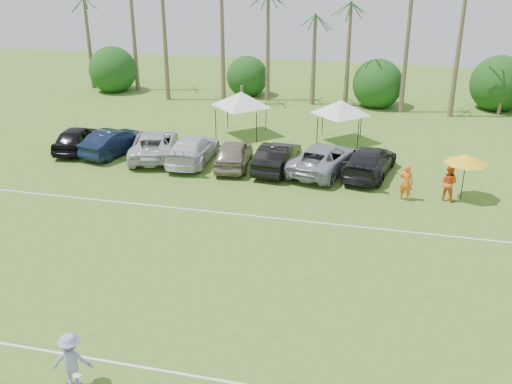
# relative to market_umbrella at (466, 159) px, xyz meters

# --- Properties ---
(field_lines) EXTENTS (80.00, 12.10, 0.01)m
(field_lines) POSITION_rel_market_umbrella_xyz_m (-11.45, -10.88, -2.28)
(field_lines) COLOR white
(field_lines) RESTS_ON ground
(palm_tree_0) EXTENTS (2.40, 2.40, 8.90)m
(palm_tree_0) POSITION_rel_market_umbrella_xyz_m (-33.45, 19.12, 5.20)
(palm_tree_0) COLOR brown
(palm_tree_0) RESTS_ON ground
(palm_tree_1) EXTENTS (2.40, 2.40, 9.90)m
(palm_tree_1) POSITION_rel_market_umbrella_xyz_m (-28.45, 19.12, 6.07)
(palm_tree_1) COLOR brown
(palm_tree_1) RESTS_ON ground
(palm_tree_4) EXTENTS (2.40, 2.40, 8.90)m
(palm_tree_4) POSITION_rel_market_umbrella_xyz_m (-15.45, 19.12, 5.20)
(palm_tree_4) COLOR brown
(palm_tree_4) RESTS_ON ground
(palm_tree_5) EXTENTS (2.40, 2.40, 9.90)m
(palm_tree_5) POSITION_rel_market_umbrella_xyz_m (-11.45, 19.12, 6.07)
(palm_tree_5) COLOR brown
(palm_tree_5) RESTS_ON ground
(palm_tree_8) EXTENTS (2.40, 2.40, 8.90)m
(palm_tree_8) POSITION_rel_market_umbrella_xyz_m (1.55, 19.12, 5.20)
(palm_tree_8) COLOR brown
(palm_tree_8) RESTS_ON ground
(bush_tree_0) EXTENTS (4.00, 4.00, 4.00)m
(bush_tree_0) POSITION_rel_market_umbrella_xyz_m (-30.45, 20.12, -0.48)
(bush_tree_0) COLOR brown
(bush_tree_0) RESTS_ON ground
(bush_tree_1) EXTENTS (4.00, 4.00, 4.00)m
(bush_tree_1) POSITION_rel_market_umbrella_xyz_m (-17.45, 20.12, -0.48)
(bush_tree_1) COLOR brown
(bush_tree_1) RESTS_ON ground
(bush_tree_2) EXTENTS (4.00, 4.00, 4.00)m
(bush_tree_2) POSITION_rel_market_umbrella_xyz_m (-5.45, 20.12, -0.48)
(bush_tree_2) COLOR brown
(bush_tree_2) RESTS_ON ground
(bush_tree_3) EXTENTS (4.00, 4.00, 4.00)m
(bush_tree_3) POSITION_rel_market_umbrella_xyz_m (4.55, 20.12, -0.48)
(bush_tree_3) COLOR brown
(bush_tree_3) RESTS_ON ground
(sideline_player_a) EXTENTS (0.85, 0.68, 2.01)m
(sideline_player_a) POSITION_rel_market_umbrella_xyz_m (-2.98, -0.90, -1.27)
(sideline_player_a) COLOR orange
(sideline_player_a) RESTS_ON ground
(sideline_player_b) EXTENTS (1.20, 1.09, 2.01)m
(sideline_player_b) POSITION_rel_market_umbrella_xyz_m (-0.78, -0.41, -1.28)
(sideline_player_b) COLOR #F45B1B
(sideline_player_b) RESTS_ON ground
(canopy_tent_left) EXTENTS (4.60, 4.60, 3.73)m
(canopy_tent_left) POSITION_rel_market_umbrella_xyz_m (-14.67, 8.61, 0.91)
(canopy_tent_left) COLOR black
(canopy_tent_left) RESTS_ON ground
(canopy_tent_right) EXTENTS (4.30, 4.30, 3.48)m
(canopy_tent_right) POSITION_rel_market_umbrella_xyz_m (-7.53, 8.66, 0.70)
(canopy_tent_right) COLOR black
(canopy_tent_right) RESTS_ON ground
(market_umbrella) EXTENTS (2.28, 2.28, 2.54)m
(market_umbrella) POSITION_rel_market_umbrella_xyz_m (0.00, 0.00, 0.00)
(market_umbrella) COLOR black
(market_umbrella) RESTS_ON ground
(frisbee_player) EXTENTS (1.33, 0.96, 1.84)m
(frisbee_player) POSITION_rel_market_umbrella_xyz_m (-12.84, -18.10, -1.36)
(frisbee_player) COLOR #938CC7
(frisbee_player) RESTS_ON ground
(parked_car_0) EXTENTS (2.69, 5.23, 1.70)m
(parked_car_0) POSITION_rel_market_umbrella_xyz_m (-24.46, 2.50, -1.43)
(parked_car_0) COLOR black
(parked_car_0) RESTS_ON ground
(parked_car_1) EXTENTS (2.99, 5.45, 1.70)m
(parked_car_1) POSITION_rel_market_umbrella_xyz_m (-21.70, 2.45, -1.43)
(parked_car_1) COLOR black
(parked_car_1) RESTS_ON ground
(parked_car_2) EXTENTS (4.52, 6.68, 1.70)m
(parked_car_2) POSITION_rel_market_umbrella_xyz_m (-18.93, 2.48, -1.43)
(parked_car_2) COLOR #B9BABC
(parked_car_2) RESTS_ON ground
(parked_car_3) EXTENTS (2.68, 5.98, 1.70)m
(parked_car_3) POSITION_rel_market_umbrella_xyz_m (-16.16, 2.18, -1.43)
(parked_car_3) COLOR silver
(parked_car_3) RESTS_ON ground
(parked_car_4) EXTENTS (2.60, 5.20, 1.70)m
(parked_car_4) POSITION_rel_market_umbrella_xyz_m (-13.39, 1.94, -1.43)
(parked_car_4) COLOR gray
(parked_car_4) RESTS_ON ground
(parked_car_5) EXTENTS (2.23, 5.30, 1.70)m
(parked_car_5) POSITION_rel_market_umbrella_xyz_m (-10.62, 1.98, -1.43)
(parked_car_5) COLOR black
(parked_car_5) RESTS_ON ground
(parked_car_6) EXTENTS (4.17, 6.61, 1.70)m
(parked_car_6) POSITION_rel_market_umbrella_xyz_m (-7.86, 2.32, -1.43)
(parked_car_6) COLOR #90939E
(parked_car_6) RESTS_ON ground
(parked_car_7) EXTENTS (3.39, 6.19, 1.70)m
(parked_car_7) POSITION_rel_market_umbrella_xyz_m (-5.09, 2.49, -1.43)
(parked_car_7) COLOR black
(parked_car_7) RESTS_ON ground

